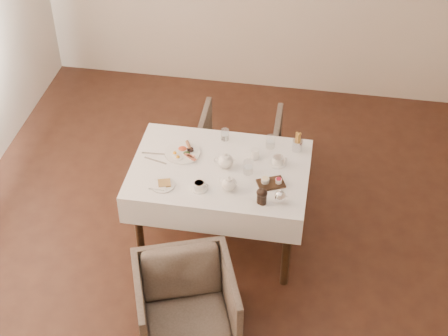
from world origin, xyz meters
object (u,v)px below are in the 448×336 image
armchair_far (239,149)px  breakfast_plate (183,152)px  teapot_centre (225,160)px  armchair_near (186,306)px  table (220,180)px

armchair_far → breakfast_plate: bearing=62.8°
teapot_centre → breakfast_plate: bearing=157.9°
armchair_near → breakfast_plate: bearing=82.3°
armchair_near → teapot_centre: size_ratio=4.26×
table → teapot_centre: teapot_centre is taller
armchair_near → armchair_far: 1.70m
armchair_near → breakfast_plate: breakfast_plate is taller
armchair_far → teapot_centre: bearing=89.5°
table → armchair_far: (0.03, 0.79, -0.33)m
armchair_far → table: bearing=86.7°
table → teapot_centre: (0.04, 0.02, 0.18)m
teapot_centre → armchair_near: bearing=-102.2°
table → armchair_far: size_ratio=1.87×
table → teapot_centre: 0.18m
breakfast_plate → teapot_centre: teapot_centre is taller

